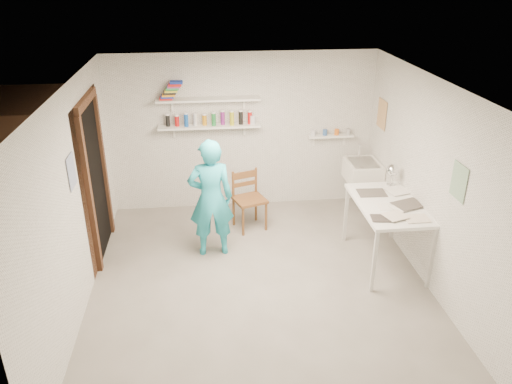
{
  "coord_description": "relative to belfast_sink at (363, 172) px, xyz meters",
  "views": [
    {
      "loc": [
        -0.6,
        -4.97,
        3.54
      ],
      "look_at": [
        0.0,
        0.4,
        1.05
      ],
      "focal_mm": 35.0,
      "sensor_mm": 36.0,
      "label": 1
    }
  ],
  "objects": [
    {
      "name": "floor",
      "position": [
        -1.75,
        -1.7,
        -0.71
      ],
      "size": [
        4.0,
        4.5,
        0.02
      ],
      "primitive_type": "cube",
      "color": "slate",
      "rests_on": "ground"
    },
    {
      "name": "ceiling",
      "position": [
        -1.75,
        -1.7,
        1.71
      ],
      "size": [
        4.0,
        4.5,
        0.02
      ],
      "primitive_type": "cube",
      "color": "silver",
      "rests_on": "wall_back"
    },
    {
      "name": "wall_back",
      "position": [
        -1.75,
        0.56,
        0.5
      ],
      "size": [
        4.0,
        0.02,
        2.4
      ],
      "primitive_type": "cube",
      "color": "silver",
      "rests_on": "ground"
    },
    {
      "name": "wall_front",
      "position": [
        -1.75,
        -3.96,
        0.5
      ],
      "size": [
        4.0,
        0.02,
        2.4
      ],
      "primitive_type": "cube",
      "color": "silver",
      "rests_on": "ground"
    },
    {
      "name": "wall_left",
      "position": [
        -3.76,
        -1.7,
        0.5
      ],
      "size": [
        0.02,
        4.5,
        2.4
      ],
      "primitive_type": "cube",
      "color": "silver",
      "rests_on": "ground"
    },
    {
      "name": "wall_right",
      "position": [
        0.26,
        -1.7,
        0.5
      ],
      "size": [
        0.02,
        4.5,
        2.4
      ],
      "primitive_type": "cube",
      "color": "silver",
      "rests_on": "ground"
    },
    {
      "name": "doorway_recess",
      "position": [
        -3.74,
        -0.65,
        0.3
      ],
      "size": [
        0.02,
        0.9,
        2.0
      ],
      "primitive_type": "cube",
      "color": "black",
      "rests_on": "wall_left"
    },
    {
      "name": "corridor_box",
      "position": [
        -4.45,
        -0.65,
        0.35
      ],
      "size": [
        1.4,
        1.5,
        2.1
      ],
      "primitive_type": "cube",
      "color": "brown",
      "rests_on": "ground"
    },
    {
      "name": "door_lintel",
      "position": [
        -3.72,
        -0.65,
        1.35
      ],
      "size": [
        0.06,
        1.05,
        0.1
      ],
      "primitive_type": "cube",
      "color": "brown",
      "rests_on": "wall_left"
    },
    {
      "name": "door_jamb_near",
      "position": [
        -3.72,
        -1.15,
        0.3
      ],
      "size": [
        0.06,
        0.1,
        2.0
      ],
      "primitive_type": "cube",
      "color": "brown",
      "rests_on": "ground"
    },
    {
      "name": "door_jamb_far",
      "position": [
        -3.72,
        -0.15,
        0.3
      ],
      "size": [
        0.06,
        0.1,
        2.0
      ],
      "primitive_type": "cube",
      "color": "brown",
      "rests_on": "ground"
    },
    {
      "name": "shelf_lower",
      "position": [
        -2.25,
        0.43,
        0.65
      ],
      "size": [
        1.5,
        0.22,
        0.03
      ],
      "primitive_type": "cube",
      "color": "white",
      "rests_on": "wall_back"
    },
    {
      "name": "shelf_upper",
      "position": [
        -2.25,
        0.43,
        1.05
      ],
      "size": [
        1.5,
        0.22,
        0.03
      ],
      "primitive_type": "cube",
      "color": "white",
      "rests_on": "wall_back"
    },
    {
      "name": "ledge_shelf",
      "position": [
        -0.4,
        0.47,
        0.42
      ],
      "size": [
        0.7,
        0.14,
        0.03
      ],
      "primitive_type": "cube",
      "color": "white",
      "rests_on": "wall_back"
    },
    {
      "name": "poster_left",
      "position": [
        -3.74,
        -1.65,
        0.85
      ],
      "size": [
        0.01,
        0.28,
        0.36
      ],
      "primitive_type": "cube",
      "color": "#334C7F",
      "rests_on": "wall_left"
    },
    {
      "name": "poster_right_a",
      "position": [
        0.24,
        0.1,
        0.85
      ],
      "size": [
        0.01,
        0.34,
        0.42
      ],
      "primitive_type": "cube",
      "color": "#995933",
      "rests_on": "wall_right"
    },
    {
      "name": "poster_right_b",
      "position": [
        0.24,
        -2.25,
        0.8
      ],
      "size": [
        0.01,
        0.3,
        0.38
      ],
      "primitive_type": "cube",
      "color": "#3F724C",
      "rests_on": "wall_right"
    },
    {
      "name": "belfast_sink",
      "position": [
        0.0,
        0.0,
        0.0
      ],
      "size": [
        0.48,
        0.6,
        0.3
      ],
      "primitive_type": "cube",
      "color": "white",
      "rests_on": "wall_right"
    },
    {
      "name": "man",
      "position": [
        -2.29,
        -0.89,
        0.1
      ],
      "size": [
        0.6,
        0.41,
        1.59
      ],
      "primitive_type": "imported",
      "rotation": [
        0.0,
        0.0,
        3.19
      ],
      "color": "#26ACC1",
      "rests_on": "ground"
    },
    {
      "name": "wall_clock",
      "position": [
        -2.28,
        -0.67,
        0.36
      ],
      "size": [
        0.29,
        0.05,
        0.29
      ],
      "primitive_type": "cylinder",
      "rotation": [
        1.57,
        0.0,
        0.05
      ],
      "color": "#F6F1A7",
      "rests_on": "man"
    },
    {
      "name": "wooden_chair",
      "position": [
        -1.73,
        -0.26,
        -0.25
      ],
      "size": [
        0.53,
        0.52,
        0.9
      ],
      "primitive_type": "cube",
      "rotation": [
        0.0,
        0.0,
        0.33
      ],
      "color": "brown",
      "rests_on": "ground"
    },
    {
      "name": "work_table",
      "position": [
        -0.11,
        -1.38,
        -0.27
      ],
      "size": [
        0.77,
        1.28,
        0.85
      ],
      "primitive_type": "cube",
      "color": "white",
      "rests_on": "ground"
    },
    {
      "name": "desk_lamp",
      "position": [
        0.1,
        -0.87,
        0.37
      ],
      "size": [
        0.16,
        0.16,
        0.16
      ],
      "primitive_type": "sphere",
      "color": "silver",
      "rests_on": "work_table"
    },
    {
      "name": "spray_cans",
      "position": [
        -2.25,
        0.43,
        0.75
      ],
      "size": [
        1.32,
        0.06,
        0.17
      ],
      "color": "black",
      "rests_on": "shelf_lower"
    },
    {
      "name": "book_stack",
      "position": [
        -2.77,
        0.43,
        1.19
      ],
      "size": [
        0.34,
        0.14,
        0.25
      ],
      "color": "red",
      "rests_on": "shelf_upper"
    },
    {
      "name": "ledge_pots",
      "position": [
        -0.4,
        0.47,
        0.48
      ],
      "size": [
        0.48,
        0.07,
        0.09
      ],
      "color": "silver",
      "rests_on": "ledge_shelf"
    },
    {
      "name": "papers",
      "position": [
        -0.11,
        -1.38,
        0.17
      ],
      "size": [
        0.3,
        0.22,
        0.03
      ],
      "color": "silver",
      "rests_on": "work_table"
    }
  ]
}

